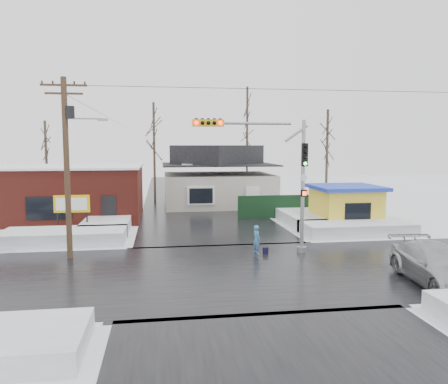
{
  "coord_description": "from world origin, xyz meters",
  "views": [
    {
      "loc": [
        -3.4,
        -19.01,
        5.68
      ],
      "look_at": [
        0.22,
        5.82,
        3.0
      ],
      "focal_mm": 35.0,
      "sensor_mm": 36.0,
      "label": 1
    }
  ],
  "objects": [
    {
      "name": "kiosk",
      "position": [
        9.5,
        9.99,
        1.46
      ],
      "size": [
        4.6,
        4.6,
        2.88
      ],
      "color": "yellow",
      "rests_on": "ground"
    },
    {
      "name": "road_ew",
      "position": [
        0.0,
        0.0,
        0.01
      ],
      "size": [
        120.0,
        10.0,
        0.02
      ],
      "primitive_type": "cube",
      "color": "black",
      "rests_on": "ground"
    },
    {
      "name": "utility_pole",
      "position": [
        -7.93,
        3.5,
        5.11
      ],
      "size": [
        3.15,
        0.44,
        9.0
      ],
      "color": "#382619",
      "rests_on": "ground"
    },
    {
      "name": "fence",
      "position": [
        6.5,
        14.0,
        0.9
      ],
      "size": [
        8.0,
        0.12,
        1.8
      ],
      "primitive_type": "cube",
      "color": "black",
      "rests_on": "ground"
    },
    {
      "name": "marquee_sign",
      "position": [
        -9.0,
        9.49,
        1.92
      ],
      "size": [
        2.2,
        0.21,
        2.55
      ],
      "color": "black",
      "rests_on": "ground"
    },
    {
      "name": "car",
      "position": [
        7.75,
        -3.09,
        0.8
      ],
      "size": [
        2.77,
        5.71,
        1.6
      ],
      "primitive_type": "imported",
      "rotation": [
        0.0,
        0.0,
        -0.1
      ],
      "color": "#ADB1B5",
      "rests_on": "ground"
    },
    {
      "name": "snowbank_nside_w",
      "position": [
        -7.0,
        12.0,
        0.4
      ],
      "size": [
        3.0,
        8.0,
        0.8
      ],
      "primitive_type": "cube",
      "color": "white",
      "rests_on": "ground"
    },
    {
      "name": "traffic_signal",
      "position": [
        2.43,
        2.97,
        4.54
      ],
      "size": [
        6.05,
        0.68,
        7.0
      ],
      "color": "gray",
      "rests_on": "ground"
    },
    {
      "name": "road_ns",
      "position": [
        0.0,
        0.0,
        0.01
      ],
      "size": [
        10.0,
        120.0,
        0.02
      ],
      "primitive_type": "cube",
      "color": "black",
      "rests_on": "ground"
    },
    {
      "name": "pedestrian",
      "position": [
        1.54,
        2.99,
        0.75
      ],
      "size": [
        0.5,
        0.63,
        1.51
      ],
      "primitive_type": "imported",
      "rotation": [
        0.0,
        0.0,
        1.86
      ],
      "color": "teal",
      "rests_on": "ground"
    },
    {
      "name": "snowbank_nw",
      "position": [
        -9.0,
        7.0,
        0.4
      ],
      "size": [
        7.0,
        3.0,
        0.8
      ],
      "primitive_type": "cube",
      "color": "white",
      "rests_on": "ground"
    },
    {
      "name": "house",
      "position": [
        2.0,
        22.0,
        2.62
      ],
      "size": [
        10.4,
        8.4,
        5.76
      ],
      "color": "beige",
      "rests_on": "ground"
    },
    {
      "name": "tree_far_right",
      "position": [
        12.0,
        20.0,
        7.16
      ],
      "size": [
        3.0,
        3.0,
        9.0
      ],
      "color": "#332821",
      "rests_on": "ground"
    },
    {
      "name": "snowbank_nside_e",
      "position": [
        7.0,
        12.0,
        0.4
      ],
      "size": [
        3.0,
        8.0,
        0.8
      ],
      "primitive_type": "cube",
      "color": "white",
      "rests_on": "ground"
    },
    {
      "name": "brick_building",
      "position": [
        -11.0,
        15.99,
        2.08
      ],
      "size": [
        12.2,
        8.2,
        4.12
      ],
      "color": "maroon",
      "rests_on": "ground"
    },
    {
      "name": "tree_far_mid",
      "position": [
        6.0,
        28.0,
        9.54
      ],
      "size": [
        3.0,
        3.0,
        12.0
      ],
      "color": "#332821",
      "rests_on": "ground"
    },
    {
      "name": "shopping_bag",
      "position": [
        1.98,
        2.82,
        0.17
      ],
      "size": [
        0.3,
        0.2,
        0.35
      ],
      "primitive_type": "cube",
      "rotation": [
        0.0,
        0.0,
        0.33
      ],
      "color": "black",
      "rests_on": "ground"
    },
    {
      "name": "ground",
      "position": [
        0.0,
        0.0,
        0.0
      ],
      "size": [
        120.0,
        120.0,
        0.0
      ],
      "primitive_type": "plane",
      "color": "white",
      "rests_on": "ground"
    },
    {
      "name": "snowbank_ne",
      "position": [
        9.0,
        7.0,
        0.4
      ],
      "size": [
        7.0,
        3.0,
        0.8
      ],
      "primitive_type": "cube",
      "color": "white",
      "rests_on": "ground"
    },
    {
      "name": "tree_far_left",
      "position": [
        -4.0,
        26.0,
        7.95
      ],
      "size": [
        3.0,
        3.0,
        10.0
      ],
      "color": "#332821",
      "rests_on": "ground"
    },
    {
      "name": "tree_far_west",
      "position": [
        -14.0,
        24.0,
        6.36
      ],
      "size": [
        3.0,
        3.0,
        8.0
      ],
      "color": "#332821",
      "rests_on": "ground"
    }
  ]
}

